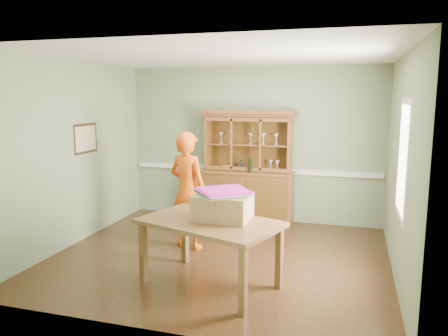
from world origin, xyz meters
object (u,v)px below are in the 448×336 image
(cardboard_box, at_px, (223,207))
(person, at_px, (188,190))
(china_hutch, at_px, (247,183))
(dining_table, at_px, (210,228))

(cardboard_box, distance_m, person, 1.34)
(person, bearing_deg, china_hutch, -90.77)
(china_hutch, height_order, person, china_hutch)
(china_hutch, xyz_separation_m, cardboard_box, (0.32, -2.55, 0.24))
(china_hutch, distance_m, cardboard_box, 2.58)
(cardboard_box, xyz_separation_m, person, (-0.84, 1.04, -0.08))
(china_hutch, distance_m, dining_table, 2.67)
(dining_table, distance_m, person, 1.37)
(dining_table, distance_m, cardboard_box, 0.29)
(china_hutch, relative_size, person, 1.15)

